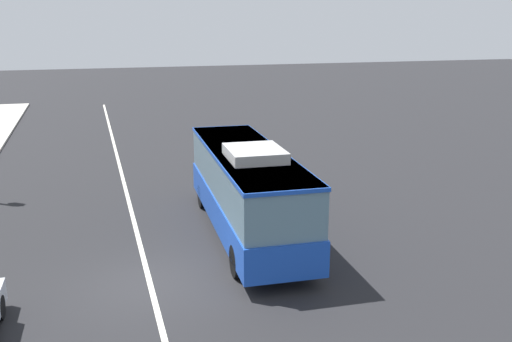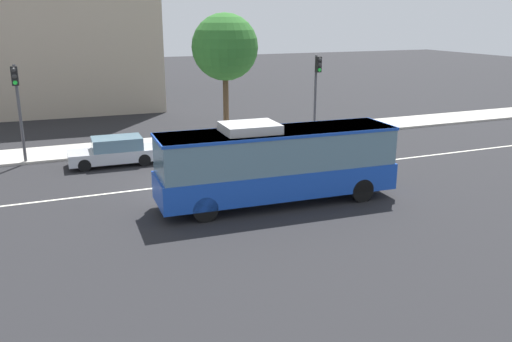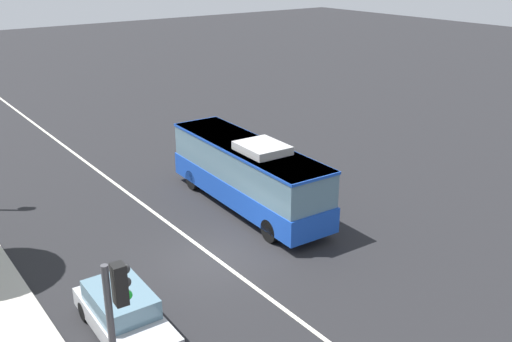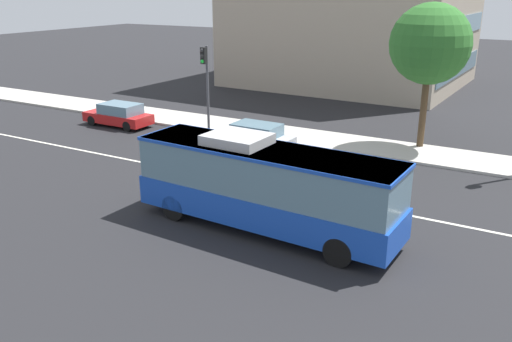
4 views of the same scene
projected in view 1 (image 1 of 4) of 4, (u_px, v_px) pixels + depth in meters
The scene contains 3 objects.
ground_plane at pixel (150, 283), 16.77m from camera, with size 160.00×160.00×0.00m, color black.
lane_centre_line at pixel (150, 283), 16.76m from camera, with size 76.00×0.16×0.01m, color silver.
transit_bus at pixel (247, 186), 20.18m from camera, with size 10.10×2.95×3.46m.
Camera 1 is at (-15.59, 1.36, 7.56)m, focal length 39.71 mm.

